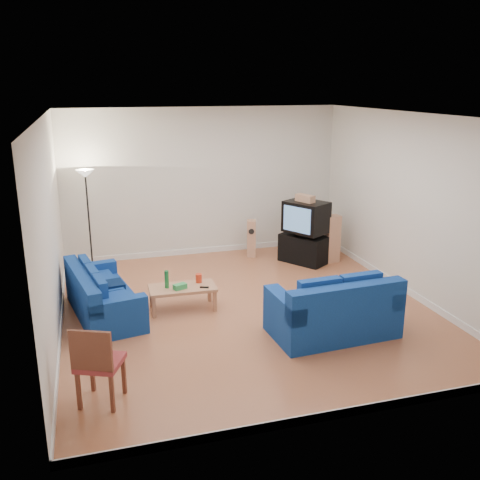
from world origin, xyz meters
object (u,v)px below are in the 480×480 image
object	(u,v)px
sofa_loveseat	(334,314)
television	(306,217)
coffee_table	(182,290)
tv_stand	(304,249)
sofa_three_seat	(101,299)

from	to	relation	value
sofa_loveseat	television	world-z (taller)	television
coffee_table	tv_stand	xyz separation A→B (m)	(2.91, 1.72, -0.05)
sofa_three_seat	coffee_table	distance (m)	1.33
sofa_three_seat	tv_stand	size ratio (longest dim) A/B	2.23
sofa_loveseat	television	bearing A→B (deg)	71.20
sofa_three_seat	coffee_table	size ratio (longest dim) A/B	1.93
coffee_table	television	distance (m)	3.42
sofa_three_seat	television	world-z (taller)	television
sofa_three_seat	coffee_table	xyz separation A→B (m)	(1.33, -0.13, 0.06)
sofa_three_seat	sofa_loveseat	bearing A→B (deg)	51.83
coffee_table	television	size ratio (longest dim) A/B	1.09
television	sofa_loveseat	bearing A→B (deg)	-46.25
sofa_loveseat	tv_stand	bearing A→B (deg)	71.48
sofa_loveseat	coffee_table	world-z (taller)	sofa_loveseat
coffee_table	television	world-z (taller)	television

